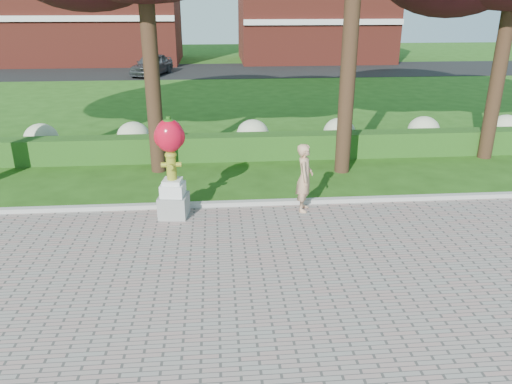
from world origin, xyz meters
TOP-DOWN VIEW (x-y plane):
  - ground at (0.00, 0.00)m, footprint 100.00×100.00m
  - curb at (0.00, 3.00)m, footprint 40.00×0.18m
  - lawn_hedge at (0.00, 7.00)m, footprint 24.00×0.70m
  - hydrangea_row at (0.57, 8.00)m, footprint 20.10×1.10m
  - street at (0.00, 28.00)m, footprint 50.00×8.00m
  - building_left at (-10.00, 34.00)m, footprint 14.00×8.00m
  - building_right at (8.00, 34.00)m, footprint 12.00×8.00m
  - hydrant_sculpture at (-1.29, 2.50)m, footprint 0.74×0.74m
  - woman at (1.83, 2.60)m, footprint 0.53×0.69m
  - parked_car at (-4.40, 26.08)m, footprint 2.85×4.42m

SIDE VIEW (x-z plane):
  - ground at x=0.00m, z-range 0.00..0.00m
  - street at x=0.00m, z-range 0.00..0.02m
  - curb at x=0.00m, z-range 0.00..0.15m
  - lawn_hedge at x=0.00m, z-range 0.00..0.80m
  - hydrangea_row at x=0.57m, z-range 0.06..1.04m
  - parked_car at x=-4.40m, z-range 0.02..1.42m
  - woman at x=1.83m, z-range 0.04..1.71m
  - hydrant_sculpture at x=-1.29m, z-range 0.11..2.51m
  - building_right at x=8.00m, z-range 0.00..6.40m
  - building_left at x=-10.00m, z-range 0.00..7.00m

